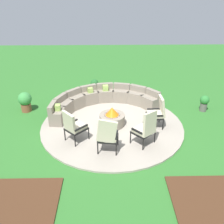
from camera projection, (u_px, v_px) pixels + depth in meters
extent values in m
plane|color=#2D6B28|center=(112.00, 126.00, 8.90)|extent=(24.00, 24.00, 0.00)
cylinder|color=#9E9384|center=(112.00, 125.00, 8.89)|extent=(4.93, 4.93, 0.06)
cube|color=#472B19|center=(20.00, 202.00, 5.87)|extent=(1.80, 1.54, 0.04)
cube|color=#472B19|center=(209.00, 199.00, 5.95)|extent=(1.80, 1.54, 0.04)
cylinder|color=gray|center=(112.00, 120.00, 8.78)|extent=(0.87, 0.87, 0.39)
cylinder|color=black|center=(112.00, 116.00, 8.71)|extent=(0.57, 0.57, 0.06)
cone|color=orange|center=(112.00, 111.00, 8.63)|extent=(0.45, 0.45, 0.28)
cube|color=gray|center=(150.00, 102.00, 9.86)|extent=(0.77, 0.80, 0.50)
cube|color=gray|center=(153.00, 93.00, 9.77)|extent=(0.54, 0.61, 0.24)
cube|color=gray|center=(136.00, 98.00, 10.23)|extent=(0.80, 0.73, 0.50)
cube|color=gray|center=(138.00, 88.00, 10.16)|extent=(0.65, 0.48, 0.24)
cube|color=gray|center=(121.00, 96.00, 10.43)|extent=(0.74, 0.58, 0.50)
cube|color=gray|center=(122.00, 86.00, 10.38)|extent=(0.68, 0.30, 0.24)
cube|color=gray|center=(105.00, 95.00, 10.44)|extent=(0.71, 0.53, 0.50)
cube|color=gray|center=(105.00, 86.00, 10.40)|extent=(0.68, 0.24, 0.24)
cube|color=gray|center=(90.00, 98.00, 10.27)|extent=(0.79, 0.70, 0.50)
cube|color=gray|center=(88.00, 88.00, 10.21)|extent=(0.66, 0.44, 0.24)
cube|color=gray|center=(76.00, 102.00, 9.92)|extent=(0.78, 0.79, 0.50)
cube|color=gray|center=(73.00, 92.00, 9.84)|extent=(0.58, 0.59, 0.24)
cube|color=gray|center=(65.00, 108.00, 9.45)|extent=(0.69, 0.79, 0.50)
cube|color=gray|center=(61.00, 98.00, 9.33)|extent=(0.43, 0.67, 0.24)
cube|color=gray|center=(57.00, 116.00, 8.89)|extent=(0.51, 0.70, 0.50)
cube|color=gray|center=(52.00, 107.00, 8.73)|extent=(0.23, 0.68, 0.24)
cube|color=#93B756|center=(105.00, 88.00, 10.23)|extent=(0.24, 0.21, 0.22)
cube|color=#93B756|center=(90.00, 90.00, 10.07)|extent=(0.24, 0.23, 0.19)
cube|color=#93B756|center=(58.00, 107.00, 8.73)|extent=(0.18, 0.21, 0.20)
cylinder|color=black|center=(78.00, 128.00, 8.30)|extent=(0.04, 0.04, 0.38)
cylinder|color=black|center=(89.00, 134.00, 8.00)|extent=(0.04, 0.04, 0.38)
cylinder|color=black|center=(65.00, 135.00, 7.94)|extent=(0.04, 0.04, 0.38)
cylinder|color=black|center=(75.00, 141.00, 7.64)|extent=(0.04, 0.04, 0.38)
cube|color=black|center=(76.00, 129.00, 7.87)|extent=(0.80, 0.80, 0.05)
cube|color=beige|center=(76.00, 127.00, 7.83)|extent=(0.73, 0.73, 0.09)
cube|color=beige|center=(69.00, 122.00, 7.54)|extent=(0.41, 0.48, 0.68)
cube|color=black|center=(71.00, 122.00, 7.95)|extent=(0.39, 0.39, 0.04)
cube|color=black|center=(81.00, 128.00, 7.66)|extent=(0.39, 0.39, 0.04)
cylinder|color=black|center=(101.00, 139.00, 7.77)|extent=(0.04, 0.04, 0.38)
cylinder|color=black|center=(118.00, 140.00, 7.71)|extent=(0.04, 0.04, 0.38)
cylinder|color=black|center=(98.00, 149.00, 7.31)|extent=(0.04, 0.04, 0.38)
cylinder|color=black|center=(116.00, 150.00, 7.26)|extent=(0.04, 0.04, 0.38)
cube|color=black|center=(108.00, 138.00, 7.41)|extent=(0.64, 0.63, 0.05)
cube|color=beige|center=(108.00, 136.00, 7.38)|extent=(0.59, 0.58, 0.09)
cube|color=beige|center=(107.00, 132.00, 7.03)|extent=(0.62, 0.17, 0.76)
cube|color=black|center=(99.00, 134.00, 7.37)|extent=(0.11, 0.47, 0.04)
cube|color=black|center=(117.00, 135.00, 7.32)|extent=(0.11, 0.47, 0.04)
cylinder|color=black|center=(130.00, 138.00, 7.80)|extent=(0.04, 0.04, 0.38)
cylinder|color=black|center=(142.00, 131.00, 8.15)|extent=(0.04, 0.04, 0.38)
cylinder|color=black|center=(143.00, 145.00, 7.48)|extent=(0.04, 0.04, 0.38)
cylinder|color=black|center=(155.00, 137.00, 7.83)|extent=(0.04, 0.04, 0.38)
cube|color=black|center=(143.00, 132.00, 7.72)|extent=(0.81, 0.80, 0.05)
cube|color=beige|center=(143.00, 130.00, 7.68)|extent=(0.74, 0.74, 0.09)
cube|color=beige|center=(150.00, 124.00, 7.39)|extent=(0.46, 0.53, 0.77)
cube|color=black|center=(137.00, 131.00, 7.48)|extent=(0.35, 0.37, 0.04)
cube|color=black|center=(149.00, 125.00, 7.82)|extent=(0.35, 0.37, 0.04)
cylinder|color=black|center=(149.00, 125.00, 8.46)|extent=(0.04, 0.04, 0.38)
cylinder|color=black|center=(146.00, 118.00, 8.91)|extent=(0.04, 0.04, 0.38)
cylinder|color=black|center=(163.00, 125.00, 8.49)|extent=(0.04, 0.04, 0.38)
cylinder|color=black|center=(159.00, 117.00, 8.94)|extent=(0.04, 0.04, 0.38)
cube|color=black|center=(155.00, 116.00, 8.60)|extent=(0.55, 0.57, 0.05)
cube|color=beige|center=(155.00, 114.00, 8.56)|extent=(0.50, 0.52, 0.09)
cube|color=beige|center=(162.00, 106.00, 8.44)|extent=(0.21, 0.52, 0.68)
cube|color=black|center=(157.00, 116.00, 8.32)|extent=(0.45, 0.07, 0.04)
cube|color=black|center=(153.00, 109.00, 8.75)|extent=(0.45, 0.07, 0.04)
cylinder|color=brown|center=(95.00, 88.00, 11.60)|extent=(0.25, 0.25, 0.23)
sphere|color=#236028|center=(94.00, 83.00, 11.49)|extent=(0.36, 0.36, 0.36)
sphere|color=#DB337A|center=(95.00, 82.00, 11.46)|extent=(0.11, 0.11, 0.11)
cylinder|color=#605B56|center=(203.00, 107.00, 9.85)|extent=(0.26, 0.26, 0.32)
sphere|color=#2D7A33|center=(205.00, 100.00, 9.70)|extent=(0.35, 0.35, 0.35)
cylinder|color=brown|center=(26.00, 107.00, 9.83)|extent=(0.38, 0.38, 0.31)
sphere|color=#3D8E42|center=(25.00, 99.00, 9.66)|extent=(0.51, 0.51, 0.51)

